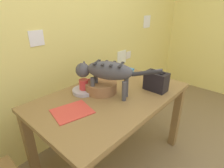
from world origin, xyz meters
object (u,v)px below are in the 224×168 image
at_px(book_stack, 126,71).
at_px(magazine, 72,111).
at_px(coffee_mug, 84,84).
at_px(toaster, 156,81).
at_px(dining_table, 112,104).
at_px(wicker_basket, 101,87).
at_px(saucer_bowl, 84,91).
at_px(cat, 105,72).

bearing_deg(book_stack, magazine, -167.76).
bearing_deg(coffee_mug, toaster, -43.71).
height_order(dining_table, wicker_basket, wicker_basket).
distance_m(saucer_bowl, coffee_mug, 0.06).
xyz_separation_m(dining_table, wicker_basket, (-0.02, 0.11, 0.14)).
bearing_deg(wicker_basket, saucer_bowl, 139.02).
bearing_deg(coffee_mug, saucer_bowl, 180.00).
distance_m(dining_table, wicker_basket, 0.18).
xyz_separation_m(dining_table, cat, (-0.05, 0.03, 0.31)).
height_order(saucer_bowl, magazine, saucer_bowl).
bearing_deg(book_stack, coffee_mug, -178.55).
height_order(saucer_bowl, book_stack, book_stack).
bearing_deg(cat, magazine, 154.58).
relative_size(magazine, book_stack, 1.60).
xyz_separation_m(saucer_bowl, magazine, (-0.26, -0.18, -0.01)).
distance_m(coffee_mug, book_stack, 0.62).
bearing_deg(saucer_bowl, coffee_mug, 0.00).
xyz_separation_m(dining_table, toaster, (0.33, -0.23, 0.18)).
bearing_deg(coffee_mug, book_stack, 1.45).
bearing_deg(cat, toaster, -58.97).
bearing_deg(toaster, cat, 145.74).
distance_m(cat, book_stack, 0.61).
bearing_deg(dining_table, coffee_mug, 121.45).
bearing_deg(book_stack, cat, -160.00).
distance_m(magazine, wicker_basket, 0.39).
xyz_separation_m(dining_table, book_stack, (0.49, 0.23, 0.12)).
distance_m(cat, wicker_basket, 0.19).
bearing_deg(coffee_mug, cat, -66.32).
distance_m(cat, saucer_bowl, 0.28).
height_order(book_stack, toaster, toaster).
xyz_separation_m(book_stack, toaster, (-0.16, -0.46, 0.06)).
bearing_deg(cat, coffee_mug, 88.97).
bearing_deg(toaster, coffee_mug, 136.29).
distance_m(coffee_mug, magazine, 0.33).
xyz_separation_m(cat, magazine, (-0.35, 0.00, -0.21)).
distance_m(saucer_bowl, toaster, 0.65).
xyz_separation_m(magazine, toaster, (0.73, -0.27, 0.08)).
height_order(dining_table, cat, cat).
distance_m(dining_table, saucer_bowl, 0.27).
xyz_separation_m(saucer_bowl, book_stack, (0.63, 0.02, 0.01)).
bearing_deg(dining_table, book_stack, 24.77).
relative_size(saucer_bowl, wicker_basket, 0.73).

